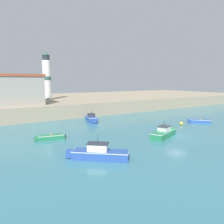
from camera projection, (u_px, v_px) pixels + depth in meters
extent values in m
plane|color=teal|center=(177.00, 136.00, 30.58)|extent=(200.00, 200.00, 0.00)
cube|color=gray|center=(69.00, 102.00, 64.59)|extent=(120.00, 40.00, 2.92)
cube|color=#237A4C|center=(163.00, 134.00, 30.11)|extent=(5.27, 3.38, 0.83)
cube|color=#237A4C|center=(171.00, 130.00, 32.40)|extent=(1.04, 1.14, 0.71)
cube|color=white|center=(164.00, 131.00, 30.06)|extent=(5.32, 3.41, 0.07)
cube|color=silver|center=(164.00, 129.00, 30.21)|extent=(2.09, 1.81, 0.61)
cube|color=#2D333D|center=(164.00, 126.00, 30.16)|extent=(2.26, 1.94, 0.08)
cylinder|color=black|center=(165.00, 123.00, 30.09)|extent=(0.04, 0.04, 0.90)
cube|color=#284C9E|center=(91.00, 119.00, 41.87)|extent=(2.52, 4.50, 0.93)
cube|color=#284C9E|center=(94.00, 121.00, 39.54)|extent=(0.98, 0.87, 0.79)
cube|color=white|center=(91.00, 117.00, 41.81)|extent=(2.54, 4.54, 0.07)
cube|color=#333842|center=(91.00, 115.00, 41.57)|extent=(1.47, 1.72, 0.49)
cube|color=#2D333D|center=(91.00, 114.00, 41.52)|extent=(1.57, 1.87, 0.08)
cylinder|color=black|center=(91.00, 111.00, 41.45)|extent=(0.04, 0.04, 0.90)
cube|color=#237A4C|center=(51.00, 137.00, 28.96)|extent=(3.50, 1.70, 0.59)
cube|color=#237A4C|center=(36.00, 138.00, 28.26)|extent=(0.60, 0.68, 0.50)
cube|color=white|center=(51.00, 135.00, 28.92)|extent=(3.53, 1.72, 0.07)
cube|color=#997F5B|center=(51.00, 135.00, 28.91)|extent=(0.37, 0.95, 0.08)
cube|color=black|center=(65.00, 135.00, 29.60)|extent=(0.23, 0.23, 0.36)
cube|color=#284C9E|center=(200.00, 121.00, 40.40)|extent=(3.26, 3.33, 0.57)
cube|color=#284C9E|center=(189.00, 121.00, 40.88)|extent=(0.80, 0.80, 0.48)
cube|color=white|center=(200.00, 120.00, 40.36)|extent=(3.29, 3.36, 0.07)
cube|color=#997F5B|center=(200.00, 119.00, 40.35)|extent=(0.83, 0.81, 0.08)
cube|color=#284C9E|center=(101.00, 155.00, 21.58)|extent=(5.23, 4.76, 0.86)
cube|color=#284C9E|center=(70.00, 153.00, 22.00)|extent=(1.10, 1.11, 0.73)
cube|color=white|center=(101.00, 151.00, 21.52)|extent=(5.28, 4.81, 0.07)
cube|color=silver|center=(98.00, 147.00, 21.50)|extent=(2.23, 2.14, 0.69)
cube|color=#2D333D|center=(98.00, 143.00, 21.45)|extent=(2.41, 2.31, 0.08)
cylinder|color=black|center=(98.00, 139.00, 21.38)|extent=(0.04, 0.04, 0.90)
sphere|color=yellow|center=(181.00, 123.00, 38.15)|extent=(0.60, 0.60, 0.60)
cylinder|color=silver|center=(47.00, 80.00, 54.40)|extent=(2.00, 2.00, 9.74)
cylinder|color=#2D5647|center=(47.00, 78.00, 54.33)|extent=(2.06, 2.06, 0.90)
cylinder|color=#262D33|center=(46.00, 58.00, 53.62)|extent=(1.70, 1.70, 1.20)
cone|color=#2D5647|center=(46.00, 54.00, 53.48)|extent=(1.90, 1.90, 0.80)
cube|color=gray|center=(19.00, 91.00, 43.16)|extent=(8.37, 6.33, 5.56)
cube|color=#9E472D|center=(18.00, 75.00, 42.73)|extent=(8.79, 6.65, 0.50)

